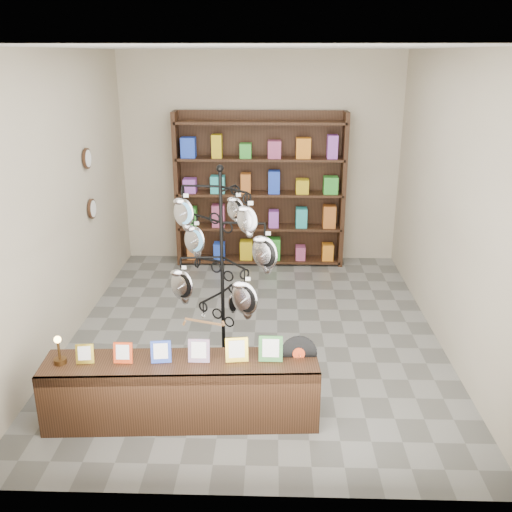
{
  "coord_description": "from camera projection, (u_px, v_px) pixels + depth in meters",
  "views": [
    {
      "loc": [
        0.19,
        -5.72,
        2.95
      ],
      "look_at": [
        0.04,
        -1.0,
        1.27
      ],
      "focal_mm": 40.0,
      "sensor_mm": 36.0,
      "label": 1
    }
  ],
  "objects": [
    {
      "name": "front_shelf",
      "position": [
        182.0,
        390.0,
        4.78
      ],
      "size": [
        2.29,
        0.59,
        0.8
      ],
      "rotation": [
        0.0,
        0.0,
        0.06
      ],
      "color": "black",
      "rests_on": "ground"
    },
    {
      "name": "ground",
      "position": [
        255.0,
        332.0,
        6.38
      ],
      "size": [
        5.0,
        5.0,
        0.0
      ],
      "primitive_type": "plane",
      "color": "slate",
      "rests_on": "ground"
    },
    {
      "name": "room_envelope",
      "position": [
        255.0,
        168.0,
        5.76
      ],
      "size": [
        5.0,
        5.0,
        5.0
      ],
      "color": "#B6AB93",
      "rests_on": "ground"
    },
    {
      "name": "back_shelving",
      "position": [
        260.0,
        195.0,
        8.19
      ],
      "size": [
        2.42,
        0.36,
        2.2
      ],
      "color": "black",
      "rests_on": "ground"
    },
    {
      "name": "display_tree",
      "position": [
        222.0,
        257.0,
        5.24
      ],
      "size": [
        1.12,
        1.12,
        2.03
      ],
      "rotation": [
        0.0,
        0.0,
        -0.41
      ],
      "color": "black",
      "rests_on": "ground"
    },
    {
      "name": "wall_clocks",
      "position": [
        89.0,
        184.0,
        6.68
      ],
      "size": [
        0.03,
        0.24,
        0.84
      ],
      "color": "black",
      "rests_on": "ground"
    }
  ]
}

